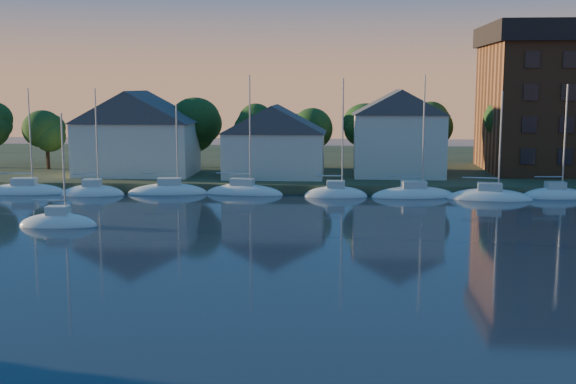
# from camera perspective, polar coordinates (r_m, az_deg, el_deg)

# --- Properties ---
(shoreline_land) EXTENTS (160.00, 50.00, 2.00)m
(shoreline_land) POSITION_cam_1_polar(r_m,az_deg,el_deg) (99.43, 3.34, 1.92)
(shoreline_land) COLOR #313921
(shoreline_land) RESTS_ON ground
(wooden_dock) EXTENTS (120.00, 3.00, 1.00)m
(wooden_dock) POSITION_cam_1_polar(r_m,az_deg,el_deg) (76.62, 3.06, -0.02)
(wooden_dock) COLOR brown
(wooden_dock) RESTS_ON ground
(clubhouse_west) EXTENTS (13.65, 9.45, 9.64)m
(clubhouse_west) POSITION_cam_1_polar(r_m,az_deg,el_deg) (85.25, -11.82, 4.68)
(clubhouse_west) COLOR silver
(clubhouse_west) RESTS_ON shoreline_land
(clubhouse_centre) EXTENTS (11.55, 8.40, 8.08)m
(clubhouse_centre) POSITION_cam_1_polar(r_m,az_deg,el_deg) (81.35, -1.07, 4.12)
(clubhouse_centre) COLOR silver
(clubhouse_centre) RESTS_ON shoreline_land
(clubhouse_east) EXTENTS (10.50, 8.40, 9.80)m
(clubhouse_east) POSITION_cam_1_polar(r_m,az_deg,el_deg) (83.20, 8.73, 4.72)
(clubhouse_east) COLOR silver
(clubhouse_east) RESTS_ON shoreline_land
(tree_line) EXTENTS (93.40, 5.40, 8.90)m
(tree_line) POSITION_cam_1_polar(r_m,az_deg,el_deg) (86.88, 4.58, 5.72)
(tree_line) COLOR #342418
(tree_line) RESTS_ON shoreline_land
(moored_fleet) EXTENTS (87.50, 2.40, 12.05)m
(moored_fleet) POSITION_cam_1_polar(r_m,az_deg,el_deg) (73.64, 3.02, -0.29)
(moored_fleet) COLOR white
(moored_fleet) RESTS_ON ground
(drifting_sailboat_left) EXTENTS (6.43, 2.44, 10.17)m
(drifting_sailboat_left) POSITION_cam_1_polar(r_m,az_deg,el_deg) (61.01, -17.69, -2.50)
(drifting_sailboat_left) COLOR white
(drifting_sailboat_left) RESTS_ON ground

